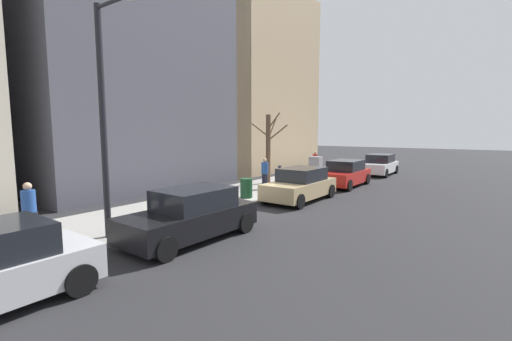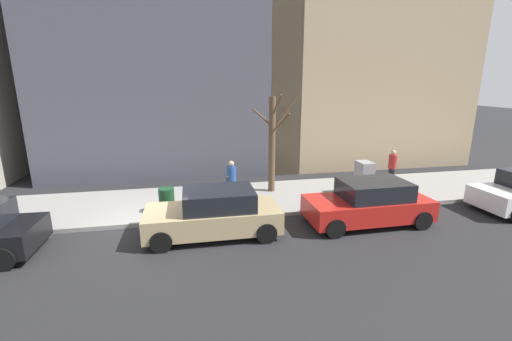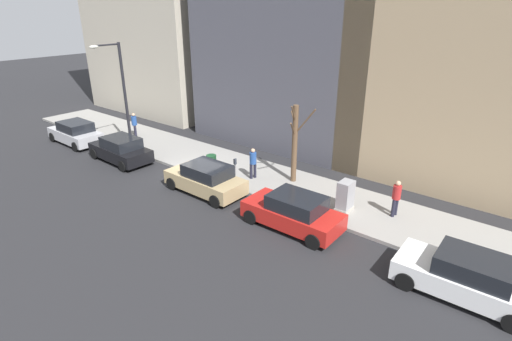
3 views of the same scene
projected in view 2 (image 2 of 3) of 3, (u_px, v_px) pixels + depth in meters
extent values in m
plane|color=#232326|center=(151.00, 227.00, 11.62)|extent=(120.00, 120.00, 0.00)
cube|color=gray|center=(156.00, 204.00, 13.50)|extent=(4.00, 36.00, 0.15)
cylinder|color=black|center=(476.00, 198.00, 13.48)|extent=(0.24, 0.65, 0.64)
cube|color=red|center=(367.00, 208.00, 11.76)|extent=(1.85, 4.22, 0.70)
cube|color=black|center=(374.00, 189.00, 11.64)|extent=(1.62, 2.22, 0.60)
cylinder|color=black|center=(335.00, 228.00, 10.71)|extent=(0.23, 0.64, 0.64)
cylinder|color=black|center=(315.00, 209.00, 12.32)|extent=(0.23, 0.64, 0.64)
cylinder|color=black|center=(422.00, 220.00, 11.33)|extent=(0.23, 0.64, 0.64)
cylinder|color=black|center=(392.00, 203.00, 12.94)|extent=(0.23, 0.64, 0.64)
cube|color=tan|center=(213.00, 218.00, 10.84)|extent=(1.82, 4.21, 0.70)
cube|color=black|center=(219.00, 199.00, 10.72)|extent=(1.61, 2.21, 0.60)
cylinder|color=black|center=(161.00, 242.00, 9.82)|extent=(0.22, 0.64, 0.64)
cylinder|color=black|center=(165.00, 219.00, 11.43)|extent=(0.22, 0.64, 0.64)
cylinder|color=black|center=(266.00, 233.00, 10.38)|extent=(0.22, 0.64, 0.64)
cylinder|color=black|center=(256.00, 213.00, 12.00)|extent=(0.22, 0.64, 0.64)
cylinder|color=black|center=(3.00, 259.00, 8.87)|extent=(0.24, 0.65, 0.64)
cylinder|color=black|center=(33.00, 231.00, 10.49)|extent=(0.24, 0.65, 0.64)
cylinder|color=slate|center=(228.00, 198.00, 12.38)|extent=(0.07, 0.07, 1.05)
cube|color=#2D333D|center=(228.00, 181.00, 12.21)|extent=(0.14, 0.10, 0.30)
cube|color=#A8A399|center=(363.00, 193.00, 14.39)|extent=(0.83, 0.61, 0.18)
cube|color=#939399|center=(364.00, 176.00, 14.20)|extent=(0.75, 0.55, 1.25)
cylinder|color=brown|center=(272.00, 145.00, 14.45)|extent=(0.28, 0.28, 4.04)
cylinder|color=brown|center=(280.00, 124.00, 13.74)|extent=(1.09, 0.53, 0.97)
cylinder|color=brown|center=(284.00, 115.00, 14.27)|extent=(0.16, 1.12, 1.46)
cylinder|color=brown|center=(277.00, 106.00, 13.73)|extent=(0.73, 0.27, 0.97)
cylinder|color=brown|center=(263.00, 118.00, 14.44)|extent=(0.70, 0.79, 0.80)
cylinder|color=#14381E|center=(167.00, 200.00, 12.41)|extent=(0.56, 0.56, 0.90)
cylinder|color=#1E1E2D|center=(392.00, 178.00, 15.48)|extent=(0.16, 0.16, 0.82)
cylinder|color=#1E1E2D|center=(390.00, 176.00, 15.71)|extent=(0.16, 0.16, 0.82)
cylinder|color=#A52323|center=(393.00, 162.00, 15.41)|extent=(0.36, 0.36, 0.62)
sphere|color=tan|center=(394.00, 152.00, 15.30)|extent=(0.22, 0.22, 0.22)
cylinder|color=#1E1E2D|center=(231.00, 193.00, 13.39)|extent=(0.16, 0.16, 0.82)
cylinder|color=#1E1E2D|center=(232.00, 191.00, 13.62)|extent=(0.16, 0.16, 0.82)
cylinder|color=#23478C|center=(231.00, 174.00, 13.32)|extent=(0.36, 0.36, 0.62)
sphere|color=tan|center=(231.00, 164.00, 13.22)|extent=(0.22, 0.22, 0.22)
cube|color=tan|center=(338.00, 42.00, 22.82)|extent=(11.95, 11.95, 14.61)
cube|color=#4C4C56|center=(172.00, 44.00, 21.27)|extent=(12.84, 12.84, 14.09)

